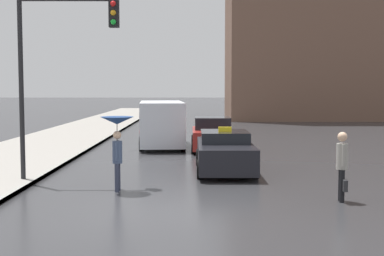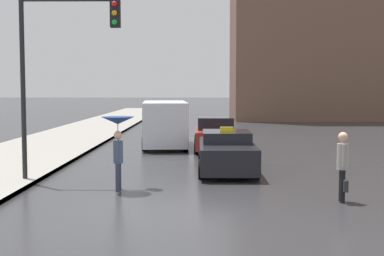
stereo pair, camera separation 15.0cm
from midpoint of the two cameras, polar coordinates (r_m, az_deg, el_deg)
name	(u,v)px [view 1 (the left image)]	position (r m, az deg, el deg)	size (l,w,h in m)	color
ground_plane	(169,213)	(12.23, -2.87, -9.00)	(300.00, 300.00, 0.00)	#2D2D30
taxi	(227,152)	(18.06, 3.49, -2.60)	(1.91, 4.55, 1.51)	black
sedan_red	(215,135)	(24.15, 2.24, -0.78)	(1.91, 4.00, 1.49)	maroon
ambulance_van	(164,122)	(25.66, -3.22, 0.68)	(2.41, 5.57, 2.16)	silver
pedestrian_with_umbrella	(119,133)	(14.62, -8.07, -0.55)	(0.91, 0.91, 2.04)	#2D3347
pedestrian_man	(344,162)	(13.67, 15.63, -3.54)	(0.31, 0.58, 1.74)	black
traffic_light	(61,51)	(16.19, -14.02, 8.01)	(2.95, 0.38, 5.67)	black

